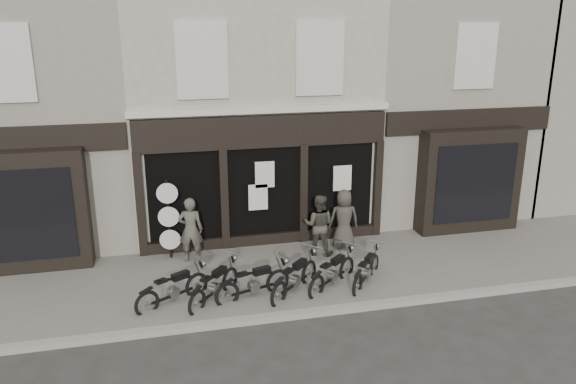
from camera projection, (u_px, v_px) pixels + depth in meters
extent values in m
plane|color=#2D2B28|center=(288.00, 292.00, 13.80)|extent=(90.00, 90.00, 0.00)
cube|color=#635E57|center=(280.00, 274.00, 14.62)|extent=(30.00, 4.20, 0.12)
cube|color=gray|center=(301.00, 314.00, 12.61)|extent=(30.00, 0.25, 0.13)
cube|color=#AFA896|center=(245.00, 94.00, 18.18)|extent=(7.20, 6.00, 8.20)
cube|color=black|center=(263.00, 132.00, 15.51)|extent=(7.10, 0.18, 0.90)
cube|color=black|center=(264.00, 198.00, 16.13)|extent=(6.50, 0.10, 2.95)
cube|color=black|center=(265.00, 240.00, 16.44)|extent=(7.10, 0.20, 0.44)
cube|color=beige|center=(263.00, 110.00, 15.36)|extent=(7.30, 0.22, 0.18)
cube|color=beige|center=(202.00, 60.00, 14.61)|extent=(1.35, 0.12, 2.00)
cube|color=black|center=(202.00, 60.00, 14.64)|extent=(1.05, 0.06, 1.70)
cube|color=beige|center=(320.00, 58.00, 15.32)|extent=(1.35, 0.12, 2.00)
cube|color=black|center=(319.00, 58.00, 15.35)|extent=(1.05, 0.06, 1.70)
cube|color=black|center=(140.00, 206.00, 15.28)|extent=(0.22, 0.22, 3.00)
cube|color=black|center=(224.00, 200.00, 15.79)|extent=(0.22, 0.22, 3.00)
cube|color=black|center=(303.00, 195.00, 16.30)|extent=(0.22, 0.22, 3.00)
cube|color=black|center=(377.00, 189.00, 16.81)|extent=(0.22, 0.22, 3.00)
cube|color=beige|center=(265.00, 175.00, 15.75)|extent=(0.55, 0.04, 0.75)
cube|color=beige|center=(342.00, 178.00, 16.33)|extent=(0.55, 0.04, 0.75)
cube|color=beige|center=(258.00, 197.00, 15.89)|extent=(0.55, 0.04, 0.75)
cube|color=gray|center=(35.00, 101.00, 16.77)|extent=(5.50, 6.00, 8.20)
cube|color=black|center=(23.00, 212.00, 14.36)|extent=(3.20, 0.70, 3.20)
cube|color=black|center=(20.00, 216.00, 14.03)|extent=(2.60, 0.06, 2.40)
cube|color=black|center=(16.00, 140.00, 14.11)|extent=(5.40, 0.16, 0.70)
cube|color=beige|center=(4.00, 63.00, 13.57)|extent=(1.30, 0.10, 1.90)
cube|color=black|center=(5.00, 63.00, 13.59)|extent=(1.00, 0.06, 1.60)
cube|color=gray|center=(425.00, 89.00, 19.60)|extent=(5.50, 6.00, 8.20)
cube|color=black|center=(469.00, 181.00, 17.18)|extent=(3.20, 0.70, 3.20)
cube|color=black|center=(475.00, 184.00, 16.85)|extent=(2.60, 0.06, 2.40)
cube|color=black|center=(469.00, 121.00, 16.93)|extent=(5.40, 0.16, 0.70)
cube|color=beige|center=(475.00, 56.00, 16.39)|extent=(1.30, 0.10, 1.90)
cube|color=black|center=(475.00, 56.00, 16.42)|extent=(1.00, 0.06, 1.60)
torus|color=black|center=(197.00, 285.00, 13.45)|extent=(0.59, 0.39, 0.63)
torus|color=black|center=(147.00, 304.00, 12.56)|extent=(0.59, 0.39, 0.63)
cube|color=black|center=(173.00, 296.00, 13.02)|extent=(0.97, 0.60, 0.06)
cube|color=gray|center=(173.00, 292.00, 13.01)|extent=(0.28, 0.26, 0.24)
cube|color=black|center=(180.00, 276.00, 13.05)|extent=(0.45, 0.35, 0.16)
cube|color=black|center=(161.00, 281.00, 12.69)|extent=(0.33, 0.30, 0.06)
cylinder|color=gray|center=(202.00, 259.00, 13.41)|extent=(0.30, 0.48, 0.03)
torus|color=black|center=(230.00, 280.00, 13.73)|extent=(0.48, 0.53, 0.63)
torus|color=black|center=(197.00, 303.00, 12.59)|extent=(0.48, 0.53, 0.63)
cube|color=black|center=(214.00, 292.00, 13.17)|extent=(0.76, 0.87, 0.06)
cube|color=gray|center=(215.00, 289.00, 13.17)|extent=(0.27, 0.28, 0.24)
cube|color=black|center=(219.00, 272.00, 13.25)|extent=(0.40, 0.43, 0.16)
cube|color=black|center=(206.00, 279.00, 12.80)|extent=(0.32, 0.33, 0.06)
cylinder|color=gray|center=(234.00, 254.00, 13.73)|extent=(0.43, 0.38, 0.03)
torus|color=black|center=(278.00, 281.00, 13.63)|extent=(0.63, 0.28, 0.64)
torus|color=black|center=(227.00, 295.00, 12.95)|extent=(0.63, 0.28, 0.64)
cube|color=black|center=(253.00, 290.00, 13.31)|extent=(1.07, 0.39, 0.06)
cube|color=gray|center=(254.00, 287.00, 13.29)|extent=(0.27, 0.23, 0.24)
cube|color=black|center=(262.00, 271.00, 13.30)|extent=(0.46, 0.29, 0.16)
cube|color=black|center=(242.00, 274.00, 13.03)|extent=(0.33, 0.27, 0.06)
cylinder|color=gray|center=(285.00, 256.00, 13.56)|extent=(0.20, 0.53, 0.03)
torus|color=black|center=(309.00, 273.00, 14.09)|extent=(0.53, 0.52, 0.65)
torus|color=black|center=(279.00, 295.00, 12.96)|extent=(0.53, 0.52, 0.65)
cube|color=black|center=(294.00, 285.00, 13.54)|extent=(0.85, 0.84, 0.06)
cube|color=gray|center=(295.00, 281.00, 13.53)|extent=(0.29, 0.29, 0.25)
cube|color=black|center=(300.00, 264.00, 13.61)|extent=(0.43, 0.43, 0.16)
cube|color=black|center=(288.00, 271.00, 13.16)|extent=(0.34, 0.34, 0.06)
cylinder|color=gray|center=(313.00, 247.00, 14.08)|extent=(0.42, 0.42, 0.03)
torus|color=black|center=(346.00, 269.00, 14.35)|extent=(0.55, 0.47, 0.64)
torus|color=black|center=(316.00, 288.00, 13.31)|extent=(0.55, 0.47, 0.64)
cube|color=black|center=(332.00, 279.00, 13.84)|extent=(0.89, 0.74, 0.06)
cube|color=gray|center=(332.00, 276.00, 13.83)|extent=(0.28, 0.27, 0.24)
cube|color=black|center=(338.00, 260.00, 13.90)|extent=(0.43, 0.40, 0.16)
cube|color=black|center=(326.00, 266.00, 13.49)|extent=(0.34, 0.32, 0.06)
cylinder|color=gray|center=(351.00, 244.00, 14.32)|extent=(0.37, 0.44, 0.03)
torus|color=black|center=(374.00, 266.00, 14.56)|extent=(0.45, 0.52, 0.60)
torus|color=black|center=(357.00, 286.00, 13.46)|extent=(0.45, 0.52, 0.60)
cube|color=black|center=(366.00, 276.00, 14.02)|extent=(0.71, 0.84, 0.05)
cube|color=gray|center=(366.00, 274.00, 14.02)|extent=(0.26, 0.27, 0.23)
cube|color=black|center=(370.00, 258.00, 14.10)|extent=(0.38, 0.41, 0.15)
cube|color=black|center=(363.00, 264.00, 13.66)|extent=(0.31, 0.32, 0.05)
cylinder|color=gray|center=(377.00, 242.00, 14.56)|extent=(0.42, 0.35, 0.03)
imported|color=#49443C|center=(191.00, 230.00, 15.06)|extent=(0.72, 0.54, 1.79)
imported|color=#3B3830|center=(319.00, 225.00, 15.52)|extent=(1.03, 0.94, 1.72)
imported|color=#38352F|center=(344.00, 219.00, 15.93)|extent=(0.91, 0.66, 1.73)
cylinder|color=black|center=(171.00, 260.00, 15.55)|extent=(0.37, 0.37, 0.06)
cylinder|color=black|center=(169.00, 221.00, 15.21)|extent=(0.07, 0.07, 2.34)
cylinder|color=black|center=(167.00, 193.00, 14.95)|extent=(0.57, 0.08, 0.57)
cylinder|color=beige|center=(167.00, 193.00, 14.93)|extent=(0.57, 0.05, 0.57)
cylinder|color=black|center=(169.00, 216.00, 15.14)|extent=(0.57, 0.08, 0.57)
cylinder|color=beige|center=(169.00, 217.00, 15.12)|extent=(0.57, 0.05, 0.57)
cylinder|color=black|center=(170.00, 239.00, 15.33)|extent=(0.57, 0.08, 0.57)
cylinder|color=beige|center=(170.00, 240.00, 15.31)|extent=(0.57, 0.05, 0.57)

